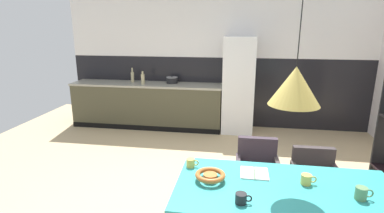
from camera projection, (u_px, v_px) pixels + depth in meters
name	position (u px, v px, depth m)	size (l,w,h in m)	color
ground_plane	(196.00, 208.00, 3.52)	(8.34, 8.34, 0.00)	tan
back_wall_splashback_dark	(218.00, 92.00, 6.34)	(6.26, 0.12, 1.44)	black
back_wall_panel_upper	(219.00, 21.00, 5.96)	(6.26, 0.12, 1.44)	white
kitchen_counter	(147.00, 105.00, 6.28)	(3.12, 0.63, 0.92)	#464330
refrigerator_column	(238.00, 85.00, 5.87)	(0.60, 0.60, 1.86)	silver
dining_table	(286.00, 193.00, 2.50)	(1.84, 0.93, 0.76)	teal
armchair_corner_seat	(315.00, 174.00, 3.32)	(0.50, 0.48, 0.74)	#3A3236
armchair_near_window	(257.00, 165.00, 3.48)	(0.50, 0.48, 0.79)	#3A3236
fruit_bowl	(210.00, 176.00, 2.60)	(0.26, 0.26, 0.08)	#B2662D
open_book	(254.00, 173.00, 2.74)	(0.25, 0.24, 0.02)	white
mug_dark_espresso	(191.00, 163.00, 2.86)	(0.12, 0.08, 0.08)	gold
mug_wide_latte	(362.00, 193.00, 2.32)	(0.14, 0.09, 0.10)	#5B8456
mug_glass_clear	(307.00, 179.00, 2.55)	(0.13, 0.09, 0.09)	gold
mug_short_terracotta	(241.00, 198.00, 2.28)	(0.13, 0.09, 0.08)	black
cooking_pot	(172.00, 80.00, 6.16)	(0.24, 0.24, 0.15)	black
bottle_oil_tall	(143.00, 79.00, 6.04)	(0.08, 0.08, 0.26)	tan
bottle_wine_green	(133.00, 76.00, 6.28)	(0.07, 0.07, 0.30)	tan
pendant_lamp_over_table_near	(295.00, 86.00, 2.29)	(0.40, 0.40, 1.35)	black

